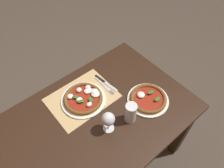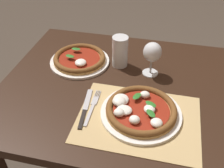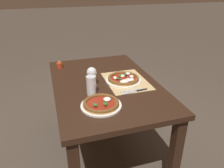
{
  "view_description": "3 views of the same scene",
  "coord_description": "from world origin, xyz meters",
  "px_view_note": "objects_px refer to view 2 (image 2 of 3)",
  "views": [
    {
      "loc": [
        0.37,
        0.61,
        1.95
      ],
      "look_at": [
        -0.23,
        -0.1,
        0.8
      ],
      "focal_mm": 35.0,
      "sensor_mm": 36.0,
      "label": 1
    },
    {
      "loc": [
        0.03,
        -0.85,
        1.44
      ],
      "look_at": [
        -0.16,
        -0.05,
        0.78
      ],
      "focal_mm": 42.0,
      "sensor_mm": 36.0,
      "label": 2
    },
    {
      "loc": [
        -1.58,
        0.43,
        1.52
      ],
      "look_at": [
        -0.14,
        -0.02,
        0.79
      ],
      "focal_mm": 35.0,
      "sensor_mm": 36.0,
      "label": 3
    }
  ],
  "objects_px": {
    "pizza_far": "(80,59)",
    "fork": "(92,107)",
    "knife": "(85,108)",
    "pizza_near": "(140,110)",
    "pint_glass": "(120,52)",
    "wine_glass": "(152,53)"
  },
  "relations": [
    {
      "from": "pizza_far",
      "to": "knife",
      "type": "bearing_deg",
      "value": -67.66
    },
    {
      "from": "wine_glass",
      "to": "pint_glass",
      "type": "relative_size",
      "value": 1.07
    },
    {
      "from": "fork",
      "to": "knife",
      "type": "bearing_deg",
      "value": -155.65
    },
    {
      "from": "knife",
      "to": "wine_glass",
      "type": "bearing_deg",
      "value": 53.07
    },
    {
      "from": "wine_glass",
      "to": "knife",
      "type": "xyz_separation_m",
      "value": [
        -0.21,
        -0.28,
        -0.1
      ]
    },
    {
      "from": "pizza_far",
      "to": "fork",
      "type": "xyz_separation_m",
      "value": [
        0.15,
        -0.28,
        -0.01
      ]
    },
    {
      "from": "fork",
      "to": "pizza_near",
      "type": "bearing_deg",
      "value": 1.35
    },
    {
      "from": "wine_glass",
      "to": "knife",
      "type": "height_order",
      "value": "wine_glass"
    },
    {
      "from": "pizza_near",
      "to": "fork",
      "type": "height_order",
      "value": "pizza_near"
    },
    {
      "from": "fork",
      "to": "pizza_far",
      "type": "bearing_deg",
      "value": 117.22
    },
    {
      "from": "pizza_far",
      "to": "fork",
      "type": "height_order",
      "value": "pizza_far"
    },
    {
      "from": "fork",
      "to": "pint_glass",
      "type": "bearing_deg",
      "value": 82.28
    },
    {
      "from": "pint_glass",
      "to": "knife",
      "type": "distance_m",
      "value": 0.33
    },
    {
      "from": "pint_glass",
      "to": "knife",
      "type": "relative_size",
      "value": 0.67
    },
    {
      "from": "fork",
      "to": "wine_glass",
      "type": "bearing_deg",
      "value": 55.33
    },
    {
      "from": "pizza_near",
      "to": "pizza_far",
      "type": "xyz_separation_m",
      "value": [
        -0.33,
        0.28,
        -0.0
      ]
    },
    {
      "from": "pizza_near",
      "to": "wine_glass",
      "type": "distance_m",
      "value": 0.28
    },
    {
      "from": "pizza_far",
      "to": "fork",
      "type": "relative_size",
      "value": 1.39
    },
    {
      "from": "pizza_far",
      "to": "pizza_near",
      "type": "bearing_deg",
      "value": -40.55
    },
    {
      "from": "knife",
      "to": "pizza_far",
      "type": "bearing_deg",
      "value": 112.34
    },
    {
      "from": "pizza_near",
      "to": "knife",
      "type": "bearing_deg",
      "value": -175.7
    },
    {
      "from": "pizza_far",
      "to": "wine_glass",
      "type": "relative_size",
      "value": 1.8
    }
  ]
}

